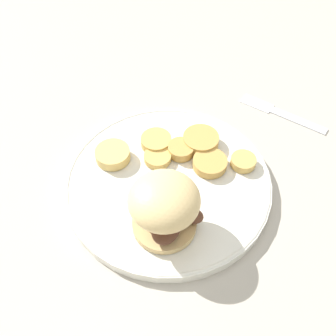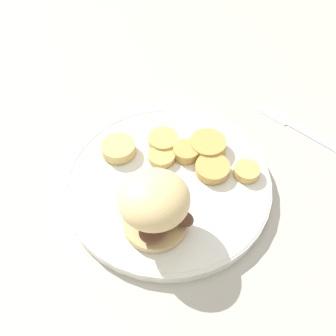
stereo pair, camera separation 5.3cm
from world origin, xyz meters
name	(u,v)px [view 2 (the right image)]	position (x,y,z in m)	size (l,w,h in m)	color
ground_plane	(168,186)	(0.00, 0.00, 0.00)	(4.00, 4.00, 0.00)	#B2A899
dinner_plate	(168,182)	(0.00, 0.00, 0.01)	(0.29, 0.29, 0.02)	white
sandwich	(155,206)	(0.05, 0.06, 0.06)	(0.09, 0.09, 0.08)	tan
potato_round_0	(162,156)	(-0.01, -0.04, 0.02)	(0.04, 0.04, 0.01)	tan
potato_round_1	(118,148)	(0.04, -0.08, 0.03)	(0.05, 0.05, 0.02)	#DBB766
potato_round_2	(186,151)	(-0.05, -0.03, 0.02)	(0.04, 0.04, 0.01)	tan
potato_round_3	(212,168)	(-0.06, 0.02, 0.02)	(0.05, 0.05, 0.01)	tan
potato_round_4	(247,171)	(-0.10, 0.05, 0.02)	(0.04, 0.04, 0.01)	tan
potato_round_5	(208,145)	(-0.08, -0.02, 0.03)	(0.05, 0.05, 0.02)	tan
potato_round_6	(163,140)	(-0.03, -0.06, 0.02)	(0.05, 0.05, 0.01)	tan
fork	(298,127)	(-0.24, 0.01, 0.00)	(0.06, 0.15, 0.00)	silver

